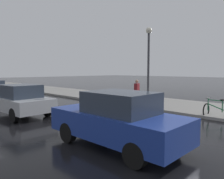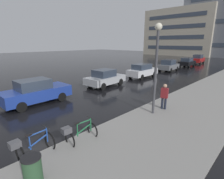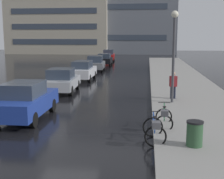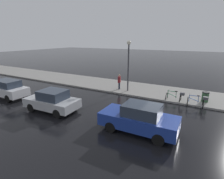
# 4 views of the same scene
# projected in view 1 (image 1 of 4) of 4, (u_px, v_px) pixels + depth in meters

# --- Properties ---
(ground_plane) EXTENTS (140.00, 140.00, 0.00)m
(ground_plane) POSITION_uv_depth(u_px,v_px,m) (179.00, 138.00, 7.46)
(ground_plane) COLOR black
(sidewalk_kerb) EXTENTS (4.80, 60.00, 0.14)m
(sidewalk_kerb) POSITION_uv_depth(u_px,v_px,m) (105.00, 97.00, 18.72)
(sidewalk_kerb) COLOR gray
(sidewalk_kerb) RESTS_ON ground
(bicycle_second) EXTENTS (0.73, 1.45, 0.98)m
(bicycle_second) POSITION_uv_depth(u_px,v_px,m) (222.00, 109.00, 10.25)
(bicycle_second) COLOR black
(bicycle_second) RESTS_ON ground
(car_blue) EXTENTS (1.89, 4.41, 1.68)m
(car_blue) POSITION_uv_depth(u_px,v_px,m) (117.00, 120.00, 6.58)
(car_blue) COLOR navy
(car_blue) RESTS_ON ground
(car_silver) EXTENTS (2.09, 4.07, 1.59)m
(car_silver) POSITION_uv_depth(u_px,v_px,m) (20.00, 100.00, 11.11)
(car_silver) COLOR #B2B5BA
(car_silver) RESTS_ON ground
(pedestrian) EXTENTS (0.45, 0.33, 1.69)m
(pedestrian) POSITION_uv_depth(u_px,v_px,m) (137.00, 91.00, 14.75)
(pedestrian) COLOR #1E2333
(pedestrian) RESTS_ON ground
(streetlamp) EXTENTS (0.38, 0.38, 4.99)m
(streetlamp) POSITION_uv_depth(u_px,v_px,m) (149.00, 56.00, 13.76)
(streetlamp) COLOR #424247
(streetlamp) RESTS_ON ground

